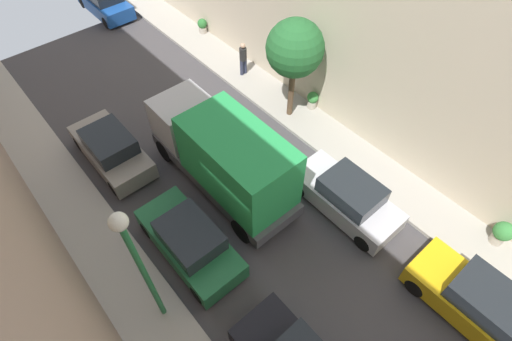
% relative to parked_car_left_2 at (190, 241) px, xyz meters
% --- Properties ---
extents(ground, '(32.00, 32.00, 0.00)m').
position_rel_parked_car_left_2_xyz_m(ground, '(2.70, 0.00, -0.72)').
color(ground, '#423F42').
extents(sidewalk_left, '(2.00, 44.00, 0.15)m').
position_rel_parked_car_left_2_xyz_m(sidewalk_left, '(-2.30, 0.00, -0.64)').
color(sidewalk_left, '#A8A399').
rests_on(sidewalk_left, ground).
extents(sidewalk_right, '(2.00, 44.00, 0.15)m').
position_rel_parked_car_left_2_xyz_m(sidewalk_right, '(7.70, 0.00, -0.64)').
color(sidewalk_right, '#A8A399').
rests_on(sidewalk_right, ground).
extents(parked_car_left_2, '(1.78, 4.20, 1.57)m').
position_rel_parked_car_left_2_xyz_m(parked_car_left_2, '(0.00, 0.00, 0.00)').
color(parked_car_left_2, '#1E6638').
rests_on(parked_car_left_2, ground).
extents(parked_car_left_3, '(1.78, 4.20, 1.57)m').
position_rel_parked_car_left_2_xyz_m(parked_car_left_3, '(0.00, 5.56, 0.00)').
color(parked_car_left_3, gray).
rests_on(parked_car_left_3, ground).
extents(parked_car_right_0, '(1.78, 4.20, 1.57)m').
position_rel_parked_car_left_2_xyz_m(parked_car_right_0, '(5.40, -7.47, 0.00)').
color(parked_car_right_0, gold).
rests_on(parked_car_right_0, ground).
extents(parked_car_right_1, '(1.78, 4.20, 1.57)m').
position_rel_parked_car_left_2_xyz_m(parked_car_right_1, '(5.40, -2.25, 0.00)').
color(parked_car_right_1, silver).
rests_on(parked_car_right_1, ground).
extents(parked_car_right_2, '(1.78, 4.20, 1.57)m').
position_rel_parked_car_left_2_xyz_m(parked_car_right_2, '(5.40, 16.74, 0.00)').
color(parked_car_right_2, '#194799').
rests_on(parked_car_right_2, ground).
extents(delivery_truck, '(2.26, 6.60, 3.38)m').
position_rel_parked_car_left_2_xyz_m(delivery_truck, '(2.70, 1.50, 1.07)').
color(delivery_truck, '#4C4C51').
rests_on(delivery_truck, ground).
extents(pedestrian, '(0.40, 0.36, 1.72)m').
position_rel_parked_car_left_2_xyz_m(pedestrian, '(7.72, 6.49, 0.35)').
color(pedestrian, '#2D334C').
rests_on(pedestrian, sidewalk_right).
extents(street_tree_1, '(2.35, 2.35, 4.58)m').
position_rel_parked_car_left_2_xyz_m(street_tree_1, '(7.41, 2.82, 2.81)').
color(street_tree_1, brown).
rests_on(street_tree_1, sidewalk_right).
extents(potted_plant_0, '(0.68, 0.68, 1.01)m').
position_rel_parked_car_left_2_xyz_m(potted_plant_0, '(8.28, -6.72, 0.00)').
color(potted_plant_0, '#B2A899').
rests_on(potted_plant_0, sidewalk_right).
extents(potted_plant_2, '(0.52, 0.52, 0.80)m').
position_rel_parked_car_left_2_xyz_m(potted_plant_2, '(8.42, 10.97, -0.15)').
color(potted_plant_2, '#B2A899').
rests_on(potted_plant_2, sidewalk_right).
extents(potted_plant_4, '(0.52, 0.52, 0.83)m').
position_rel_parked_car_left_2_xyz_m(potted_plant_4, '(8.49, 2.45, -0.13)').
color(potted_plant_4, '#B2A899').
rests_on(potted_plant_4, sidewalk_right).
extents(lamp_post, '(0.44, 0.44, 5.46)m').
position_rel_parked_car_left_2_xyz_m(lamp_post, '(-1.90, -1.21, 3.03)').
color(lamp_post, '#26723F').
rests_on(lamp_post, sidewalk_left).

